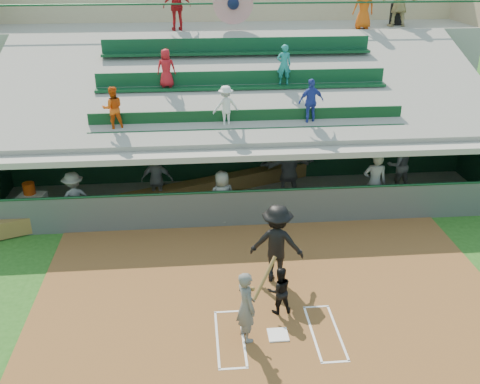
{
  "coord_description": "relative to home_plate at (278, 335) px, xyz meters",
  "views": [
    {
      "loc": [
        -1.61,
        -8.94,
        7.61
      ],
      "look_at": [
        -0.5,
        3.5,
        1.8
      ],
      "focal_mm": 40.0,
      "sensor_mm": 36.0,
      "label": 1
    }
  ],
  "objects": [
    {
      "name": "ground",
      "position": [
        0.0,
        0.0,
        -0.04
      ],
      "size": [
        100.0,
        100.0,
        0.0
      ],
      "primitive_type": "plane",
      "color": "#204F16",
      "rests_on": "ground"
    },
    {
      "name": "dirt_slab",
      "position": [
        0.0,
        0.5,
        -0.03
      ],
      "size": [
        11.0,
        9.0,
        0.02
      ],
      "primitive_type": "cube",
      "color": "brown",
      "rests_on": "ground"
    },
    {
      "name": "home_plate",
      "position": [
        0.0,
        0.0,
        0.0
      ],
      "size": [
        0.43,
        0.43,
        0.03
      ],
      "primitive_type": "cube",
      "color": "white",
      "rests_on": "dirt_slab"
    },
    {
      "name": "batters_box_chalk",
      "position": [
        0.0,
        0.0,
        -0.01
      ],
      "size": [
        2.65,
        1.85,
        0.01
      ],
      "color": "white",
      "rests_on": "dirt_slab"
    },
    {
      "name": "dugout_floor",
      "position": [
        0.0,
        6.75,
        -0.02
      ],
      "size": [
        16.0,
        3.5,
        0.04
      ],
      "primitive_type": "cube",
      "color": "gray",
      "rests_on": "ground"
    },
    {
      "name": "concourse_slab",
      "position": [
        0.0,
        13.5,
        2.26
      ],
      "size": [
        20.0,
        3.0,
        4.6
      ],
      "primitive_type": "cube",
      "color": "gray",
      "rests_on": "ground"
    },
    {
      "name": "grandstand",
      "position": [
        -0.01,
        10.52,
        2.22
      ],
      "size": [
        20.4,
        10.4,
        7.8
      ],
      "color": "#4D524D",
      "rests_on": "ground"
    },
    {
      "name": "batter_at_plate",
      "position": [
        -0.68,
        0.0,
        0.8
      ],
      "size": [
        0.91,
        0.76,
        1.95
      ],
      "color": "#50524E",
      "rests_on": "dirt_slab"
    },
    {
      "name": "catcher",
      "position": [
        0.14,
        0.82,
        0.56
      ],
      "size": [
        0.6,
        0.49,
        1.15
      ],
      "primitive_type": "imported",
      "rotation": [
        0.0,
        0.0,
        3.25
      ],
      "color": "black",
      "rests_on": "dirt_slab"
    },
    {
      "name": "home_umpire",
      "position": [
        0.27,
        2.12,
        1.0
      ],
      "size": [
        1.46,
        1.06,
        2.03
      ],
      "primitive_type": "imported",
      "rotation": [
        0.0,
        0.0,
        2.89
      ],
      "color": "black",
      "rests_on": "dirt_slab"
    },
    {
      "name": "dugout_bench",
      "position": [
        0.29,
        7.85,
        0.26
      ],
      "size": [
        15.71,
        6.56,
        0.5
      ],
      "primitive_type": "cube",
      "rotation": [
        0.0,
        0.0,
        0.37
      ],
      "color": "olive",
      "rests_on": "dugout_floor"
    },
    {
      "name": "white_table",
      "position": [
        -6.62,
        6.23,
        0.34
      ],
      "size": [
        0.86,
        0.72,
        0.66
      ],
      "primitive_type": "cube",
      "rotation": [
        0.0,
        0.0,
        -0.21
      ],
      "color": "white",
      "rests_on": "dugout_floor"
    },
    {
      "name": "water_cooler",
      "position": [
        -6.68,
        6.29,
        0.85
      ],
      "size": [
        0.36,
        0.36,
        0.36
      ],
      "primitive_type": "cylinder",
      "color": "#D3450C",
      "rests_on": "white_table"
    },
    {
      "name": "dugout_player_a",
      "position": [
        -5.17,
        5.44,
        0.84
      ],
      "size": [
        1.23,
        0.97,
        1.66
      ],
      "primitive_type": "imported",
      "rotation": [
        0.0,
        0.0,
        3.51
      ],
      "color": "#51544F",
      "rests_on": "dugout_floor"
    },
    {
      "name": "dugout_player_b",
      "position": [
        -2.84,
        6.57,
        0.86
      ],
      "size": [
        1.04,
        0.53,
        1.71
      ],
      "primitive_type": "imported",
      "rotation": [
        0.0,
        0.0,
        3.03
      ],
      "color": "#5F625D",
      "rests_on": "dugout_floor"
    },
    {
      "name": "dugout_player_c",
      "position": [
        -0.87,
        5.22,
        0.82
      ],
      "size": [
        0.91,
        0.72,
        1.63
      ],
      "primitive_type": "imported",
      "rotation": [
        0.0,
        0.0,
        3.42
      ],
      "color": "#5B5E59",
      "rests_on": "dugout_floor"
    },
    {
      "name": "dugout_player_d",
      "position": [
        1.4,
        6.93,
        1.0
      ],
      "size": [
        1.91,
        0.85,
        1.99
      ],
      "primitive_type": "imported",
      "rotation": [
        0.0,
        0.0,
        3.29
      ],
      "color": "#51534E",
      "rests_on": "dugout_floor"
    },
    {
      "name": "dugout_player_e",
      "position": [
        3.78,
        5.46,
        0.98
      ],
      "size": [
        0.76,
        0.54,
        1.95
      ],
      "primitive_type": "imported",
      "rotation": [
        0.0,
        0.0,
        3.04
      ],
      "color": "#61645E",
      "rests_on": "dugout_floor"
    },
    {
      "name": "dugout_player_f",
      "position": [
        5.16,
        7.08,
        0.87
      ],
      "size": [
        0.91,
        0.74,
        1.74
      ],
      "primitive_type": "imported",
      "rotation": [
        0.0,
        0.0,
        3.24
      ],
      "color": "#5B5D58",
      "rests_on": "dugout_floor"
    },
    {
      "name": "trash_bin",
      "position": [
        6.79,
        13.22,
        4.97
      ],
      "size": [
        0.55,
        0.55,
        0.82
      ],
      "primitive_type": "cylinder",
      "color": "black",
      "rests_on": "concourse_slab"
    },
    {
      "name": "concourse_staff_a",
      "position": [
        -2.09,
        12.36,
        5.46
      ],
      "size": [
        1.11,
        0.63,
        1.79
      ],
      "primitive_type": "imported",
      "rotation": [
        0.0,
        0.0,
        3.33
      ],
      "color": "red",
      "rests_on": "concourse_slab"
    },
    {
      "name": "concourse_staff_b",
      "position": [
        5.06,
        12.16,
        5.39
      ],
      "size": [
        0.83,
        0.55,
        1.65
      ],
      "primitive_type": "imported",
      "rotation": [
        0.0,
        0.0,
        3.18
      ],
      "color": "#CC4C0C",
      "rests_on": "concourse_slab"
    },
    {
      "name": "concourse_staff_c",
      "position": [
        6.67,
        12.76,
        5.52
      ],
      "size": [
        1.82,
        0.73,
        1.91
      ],
      "primitive_type": "imported",
      "rotation": [
        0.0,
        0.0,
        3.05
      ],
      "color": "tan",
      "rests_on": "concourse_slab"
    }
  ]
}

